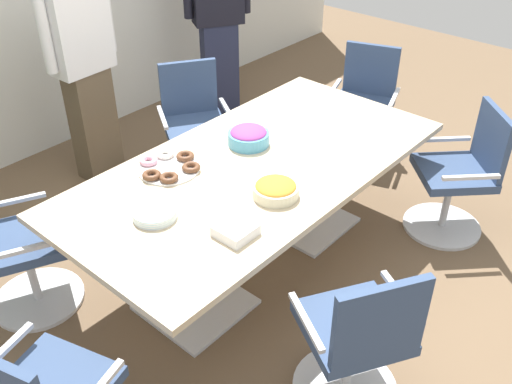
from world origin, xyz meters
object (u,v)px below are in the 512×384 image
(office_chair_3, at_px, (357,343))
(office_chair_4, at_px, (460,179))
(person_standing_2, at_px, (218,13))
(plate_stack, at_px, (155,213))
(person_standing_1, at_px, (83,58))
(office_chair_5, at_px, (363,110))
(office_chair_0, at_px, (195,131))
(napkin_pile, at_px, (236,230))
(donut_platter, at_px, (169,166))
(snack_bowl_candy_mix, at_px, (249,136))
(conference_table, at_px, (256,182))
(office_chair_1, at_px, (15,251))
(snack_bowl_chips_orange, at_px, (276,189))

(office_chair_3, bearing_deg, office_chair_4, 39.50)
(person_standing_2, xyz_separation_m, plate_stack, (-2.21, -1.70, -0.18))
(person_standing_1, bearing_deg, plate_stack, 62.60)
(office_chair_5, bearing_deg, office_chair_4, 136.84)
(office_chair_0, height_order, office_chair_3, same)
(office_chair_4, relative_size, napkin_pile, 5.11)
(office_chair_5, distance_m, donut_platter, 2.06)
(office_chair_3, xyz_separation_m, snack_bowl_candy_mix, (0.63, 1.25, 0.40))
(napkin_pile, bearing_deg, conference_table, 32.69)
(office_chair_1, bearing_deg, donut_platter, 86.51)
(office_chair_3, bearing_deg, person_standing_1, 110.45)
(office_chair_1, relative_size, office_chair_4, 1.00)
(person_standing_1, relative_size, plate_stack, 8.05)
(snack_bowl_candy_mix, height_order, donut_platter, snack_bowl_candy_mix)
(office_chair_4, xyz_separation_m, office_chair_5, (0.47, 1.06, 0.00))
(person_standing_2, height_order, donut_platter, person_standing_2)
(snack_bowl_chips_orange, distance_m, plate_stack, 0.66)
(napkin_pile, bearing_deg, donut_platter, 74.69)
(office_chair_4, bearing_deg, plate_stack, 110.94)
(office_chair_0, bearing_deg, person_standing_1, -20.03)
(office_chair_1, distance_m, snack_bowl_candy_mix, 1.52)
(conference_table, relative_size, office_chair_0, 2.64)
(donut_platter, xyz_separation_m, plate_stack, (-0.36, -0.30, 0.01))
(office_chair_0, xyz_separation_m, napkin_pile, (-1.06, -1.42, 0.37))
(office_chair_0, height_order, napkin_pile, office_chair_0)
(person_standing_1, height_order, snack_bowl_candy_mix, person_standing_1)
(office_chair_5, xyz_separation_m, snack_bowl_chips_orange, (-1.83, -0.57, 0.39))
(office_chair_3, bearing_deg, napkin_pile, 127.85)
(conference_table, distance_m, donut_platter, 0.53)
(office_chair_1, distance_m, person_standing_1, 1.60)
(person_standing_2, height_order, snack_bowl_candy_mix, person_standing_2)
(snack_bowl_candy_mix, bearing_deg, napkin_pile, -142.23)
(conference_table, distance_m, person_standing_2, 2.30)
(plate_stack, distance_m, napkin_pile, 0.44)
(snack_bowl_candy_mix, height_order, plate_stack, snack_bowl_candy_mix)
(office_chair_0, relative_size, office_chair_1, 1.00)
(office_chair_4, bearing_deg, office_chair_1, 101.06)
(office_chair_3, height_order, person_standing_2, person_standing_2)
(office_chair_4, height_order, person_standing_2, person_standing_2)
(office_chair_0, height_order, plate_stack, office_chair_0)
(office_chair_4, height_order, plate_stack, office_chair_4)
(donut_platter, bearing_deg, office_chair_4, -36.07)
(snack_bowl_candy_mix, bearing_deg, office_chair_1, 156.38)
(person_standing_1, bearing_deg, office_chair_4, 112.60)
(office_chair_1, relative_size, person_standing_1, 0.49)
(office_chair_3, relative_size, office_chair_4, 1.00)
(office_chair_4, bearing_deg, person_standing_1, 70.06)
(office_chair_3, relative_size, napkin_pile, 5.11)
(donut_platter, bearing_deg, conference_table, -42.32)
(snack_bowl_chips_orange, distance_m, snack_bowl_candy_mix, 0.59)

